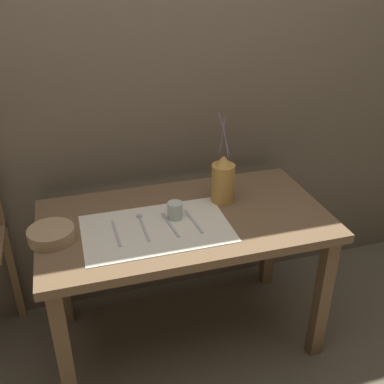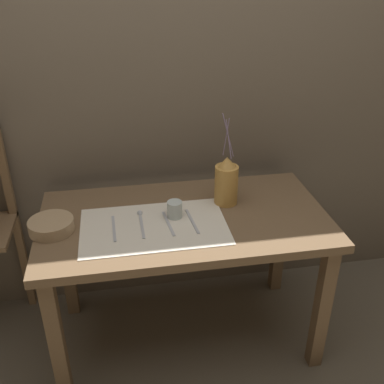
# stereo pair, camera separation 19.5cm
# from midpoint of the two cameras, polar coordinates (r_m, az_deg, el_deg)

# --- Properties ---
(ground_plane) EXTENTS (12.00, 12.00, 0.00)m
(ground_plane) POSITION_cam_midpoint_polar(r_m,az_deg,el_deg) (2.45, 1.55, -17.64)
(ground_plane) COLOR brown
(stone_wall_back) EXTENTS (7.00, 0.06, 2.40)m
(stone_wall_back) POSITION_cam_midpoint_polar(r_m,az_deg,el_deg) (2.22, -0.41, 13.69)
(stone_wall_back) COLOR brown
(stone_wall_back) RESTS_ON ground_plane
(wooden_table) EXTENTS (1.28, 0.69, 0.72)m
(wooden_table) POSITION_cam_midpoint_polar(r_m,az_deg,el_deg) (2.05, 1.77, -5.52)
(wooden_table) COLOR brown
(wooden_table) RESTS_ON ground_plane
(linen_cloth) EXTENTS (0.62, 0.39, 0.00)m
(linen_cloth) POSITION_cam_midpoint_polar(r_m,az_deg,el_deg) (1.93, -1.96, -4.46)
(linen_cloth) COLOR beige
(linen_cloth) RESTS_ON wooden_table
(pitcher_with_flowers) EXTENTS (0.11, 0.11, 0.43)m
(pitcher_with_flowers) POSITION_cam_midpoint_polar(r_m,az_deg,el_deg) (2.07, 7.07, 1.20)
(pitcher_with_flowers) COLOR #B7843D
(pitcher_with_flowers) RESTS_ON wooden_table
(wooden_bowl) EXTENTS (0.19, 0.19, 0.05)m
(wooden_bowl) POSITION_cam_midpoint_polar(r_m,az_deg,el_deg) (1.95, -14.75, -4.23)
(wooden_bowl) COLOR #9E7F5B
(wooden_bowl) RESTS_ON wooden_table
(glass_tumbler_near) EXTENTS (0.07, 0.07, 0.08)m
(glass_tumbler_near) POSITION_cam_midpoint_polar(r_m,az_deg,el_deg) (1.97, 0.61, -2.31)
(glass_tumbler_near) COLOR #B7C1BC
(glass_tumbler_near) RESTS_ON wooden_table
(fork_outer) EXTENTS (0.02, 0.20, 0.00)m
(fork_outer) POSITION_cam_midpoint_polar(r_m,az_deg,el_deg) (1.92, -7.05, -4.70)
(fork_outer) COLOR #A8A8AD
(fork_outer) RESTS_ON wooden_table
(spoon_outer) EXTENTS (0.02, 0.21, 0.02)m
(spoon_outer) POSITION_cam_midpoint_polar(r_m,az_deg,el_deg) (1.98, -3.76, -3.39)
(spoon_outer) COLOR #A8A8AD
(spoon_outer) RESTS_ON wooden_table
(knife_center) EXTENTS (0.03, 0.20, 0.00)m
(knife_center) POSITION_cam_midpoint_polar(r_m,az_deg,el_deg) (1.94, -0.15, -4.10)
(knife_center) COLOR #A8A8AD
(knife_center) RESTS_ON wooden_table
(fork_inner) EXTENTS (0.03, 0.20, 0.00)m
(fork_inner) POSITION_cam_midpoint_polar(r_m,az_deg,el_deg) (1.96, 2.88, -3.80)
(fork_inner) COLOR #A8A8AD
(fork_inner) RESTS_ON wooden_table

